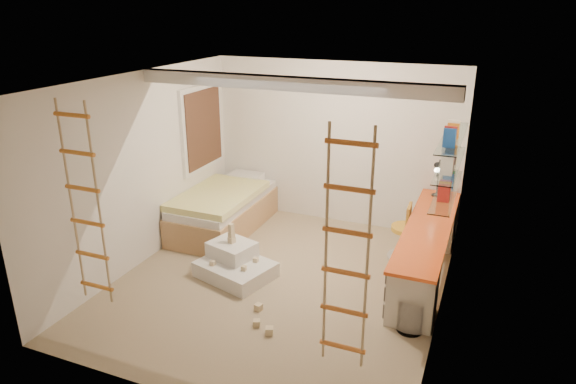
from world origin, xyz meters
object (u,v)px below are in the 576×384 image
at_px(desk, 426,249).
at_px(bed, 224,210).
at_px(swivel_chair, 406,240).
at_px(play_platform, 235,264).

distance_m(desk, bed, 3.22).
relative_size(bed, swivel_chair, 2.44).
distance_m(desk, play_platform, 2.52).
bearing_deg(bed, desk, -6.49).
xyz_separation_m(desk, play_platform, (-2.35, -0.90, -0.24)).
height_order(bed, play_platform, bed).
xyz_separation_m(bed, swivel_chair, (2.87, 0.04, -0.03)).
bearing_deg(play_platform, swivel_chair, 32.82).
bearing_deg(swivel_chair, play_platform, -147.18).
height_order(bed, swivel_chair, swivel_chair).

